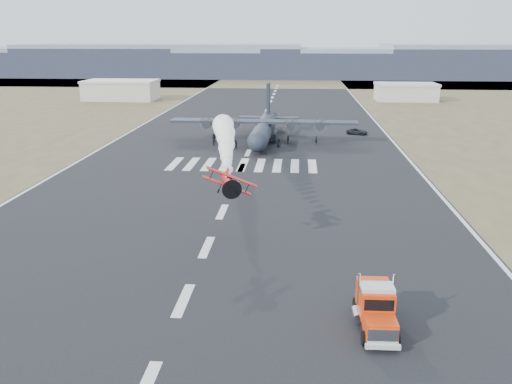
# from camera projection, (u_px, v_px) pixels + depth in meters

# --- Properties ---
(ground) EXTENTS (500.00, 500.00, 0.00)m
(ground) POSITION_uv_depth(u_px,v_px,m) (183.00, 300.00, 45.80)
(ground) COLOR black
(ground) RESTS_ON ground
(scrub_far) EXTENTS (500.00, 80.00, 0.00)m
(scrub_far) POSITION_uv_depth(u_px,v_px,m) (280.00, 81.00, 266.04)
(scrub_far) COLOR brown
(scrub_far) RESTS_ON ground
(runway_markings) EXTENTS (60.00, 260.00, 0.01)m
(runway_markings) POSITION_uv_depth(u_px,v_px,m) (248.00, 153.00, 103.25)
(runway_markings) COLOR silver
(runway_markings) RESTS_ON ground
(ridge_seg_b) EXTENTS (150.00, 50.00, 15.00)m
(ridge_seg_b) POSITION_uv_depth(u_px,v_px,m) (49.00, 61.00, 302.32)
(ridge_seg_b) COLOR slate
(ridge_seg_b) RESTS_ON ground
(ridge_seg_c) EXTENTS (150.00, 50.00, 17.00)m
(ridge_seg_c) POSITION_uv_depth(u_px,v_px,m) (163.00, 60.00, 297.22)
(ridge_seg_c) COLOR slate
(ridge_seg_c) RESTS_ON ground
(ridge_seg_d) EXTENTS (150.00, 50.00, 13.00)m
(ridge_seg_d) POSITION_uv_depth(u_px,v_px,m) (282.00, 64.00, 292.96)
(ridge_seg_d) COLOR slate
(ridge_seg_d) RESTS_ON ground
(ridge_seg_e) EXTENTS (150.00, 50.00, 15.00)m
(ridge_seg_e) POSITION_uv_depth(u_px,v_px,m) (404.00, 63.00, 287.86)
(ridge_seg_e) COLOR slate
(ridge_seg_e) RESTS_ON ground
(hangar_left) EXTENTS (24.50, 14.50, 6.70)m
(hangar_left) POSITION_uv_depth(u_px,v_px,m) (121.00, 90.00, 187.56)
(hangar_left) COLOR #B1AC9E
(hangar_left) RESTS_ON ground
(hangar_right) EXTENTS (20.50, 12.50, 5.90)m
(hangar_right) POSITION_uv_depth(u_px,v_px,m) (406.00, 92.00, 185.19)
(hangar_right) COLOR #B1AC9E
(hangar_right) RESTS_ON ground
(semi_truck) EXTENTS (2.82, 7.96, 3.56)m
(semi_truck) POSITION_uv_depth(u_px,v_px,m) (376.00, 307.00, 41.08)
(semi_truck) COLOR black
(semi_truck) RESTS_ON ground
(aerobatic_biplane) EXTENTS (5.36, 5.25, 3.52)m
(aerobatic_biplane) POSITION_uv_depth(u_px,v_px,m) (228.00, 182.00, 56.43)
(aerobatic_biplane) COLOR red
(smoke_trail) EXTENTS (6.95, 35.17, 3.62)m
(smoke_trail) POSITION_uv_depth(u_px,v_px,m) (225.00, 132.00, 83.88)
(smoke_trail) COLOR white
(transport_aircraft) EXTENTS (38.90, 32.06, 11.25)m
(transport_aircraft) POSITION_uv_depth(u_px,v_px,m) (264.00, 127.00, 114.44)
(transport_aircraft) COLOR #202330
(transport_aircraft) RESTS_ON ground
(support_vehicle) EXTENTS (5.19, 3.88, 1.31)m
(support_vehicle) POSITION_uv_depth(u_px,v_px,m) (357.00, 131.00, 122.38)
(support_vehicle) COLOR black
(support_vehicle) RESTS_ON ground
(crew_a) EXTENTS (0.88, 0.89, 1.90)m
(crew_a) POSITION_uv_depth(u_px,v_px,m) (274.00, 139.00, 111.76)
(crew_a) COLOR black
(crew_a) RESTS_ON ground
(crew_b) EXTENTS (0.89, 0.57, 1.81)m
(crew_b) POSITION_uv_depth(u_px,v_px,m) (236.00, 145.00, 106.19)
(crew_b) COLOR black
(crew_b) RESTS_ON ground
(crew_c) EXTENTS (1.11, 0.64, 1.62)m
(crew_c) POSITION_uv_depth(u_px,v_px,m) (235.00, 143.00, 108.32)
(crew_c) COLOR black
(crew_c) RESTS_ON ground
(crew_d) EXTENTS (0.71, 1.07, 1.68)m
(crew_d) POSITION_uv_depth(u_px,v_px,m) (288.00, 140.00, 111.80)
(crew_d) COLOR black
(crew_d) RESTS_ON ground
(crew_e) EXTENTS (0.96, 0.76, 1.71)m
(crew_e) POSITION_uv_depth(u_px,v_px,m) (279.00, 143.00, 108.16)
(crew_e) COLOR black
(crew_e) RESTS_ON ground
(crew_f) EXTENTS (1.19, 1.83, 1.88)m
(crew_f) POSITION_uv_depth(u_px,v_px,m) (214.00, 138.00, 112.88)
(crew_f) COLOR black
(crew_f) RESTS_ON ground
(crew_g) EXTENTS (0.81, 0.79, 1.71)m
(crew_g) POSITION_uv_depth(u_px,v_px,m) (316.00, 140.00, 111.03)
(crew_g) COLOR black
(crew_g) RESTS_ON ground
(crew_h) EXTENTS (0.86, 0.99, 1.74)m
(crew_h) POSITION_uv_depth(u_px,v_px,m) (214.00, 141.00, 110.06)
(crew_h) COLOR black
(crew_h) RESTS_ON ground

